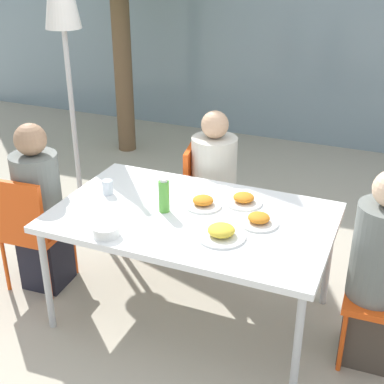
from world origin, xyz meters
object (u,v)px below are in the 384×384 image
Objects in this scene: bottle at (164,196)px; person_left at (40,212)px; salad_bowl at (106,231)px; chair_far at (204,191)px; drinking_cup at (108,187)px; person_right at (376,275)px; chair_left at (28,225)px; person_far at (214,190)px.

person_left is at bearing -177.41° from bottle.
chair_far is at bearing 84.77° from salad_bowl.
person_left is 12.63× the size of drinking_cup.
person_right is (2.17, 0.10, -0.00)m from person_left.
drinking_cup is (-0.38, -0.75, 0.29)m from chair_far.
chair_left is 0.87m from salad_bowl.
chair_far is 0.89m from drinking_cup.
person_right is 1.51m from salad_bowl.
chair_left is 9.14× the size of drinking_cup.
person_far is at bearing 39.48° from chair_left.
chair_left is at bearing -172.60° from bottle.
person_right is at bearing 1.31° from chair_left.
person_left reaches higher than salad_bowl.
person_right is at bearing 2.78° from bottle.
person_far is 1.22m from salad_bowl.
salad_bowl is (0.78, -0.26, 0.27)m from chair_left.
person_left reaches higher than chair_left.
person_far is at bearing 38.10° from person_left.
person_right is 1.53m from chair_far.
bottle is (0.91, 0.04, 0.27)m from person_left.
person_right is 1.43m from person_far.
bottle reaches higher than salad_bowl.
person_left is 5.53× the size of bottle.
person_left is 0.95m from bottle.
person_right reaches higher than chair_far.
person_left is 0.84m from salad_bowl.
person_far reaches higher than drinking_cup.
salad_bowl is (0.74, -0.35, 0.20)m from person_left.
chair_left is at bearing 2.86° from person_right.
person_far is (0.09, -0.03, 0.04)m from chair_far.
chair_far is 0.75× the size of person_far.
person_right is 1.04× the size of person_far.
person_far is (0.98, 0.92, 0.04)m from chair_left.
person_right is 5.53× the size of bottle.
chair_left is 0.62m from drinking_cup.
chair_far is at bearing 42.07° from person_left.
person_right is at bearing -0.78° from person_left.
person_far reaches higher than bottle.
drinking_cup is at bearing -43.97° from person_far.
chair_far is 9.14× the size of drinking_cup.
person_left is 1.22m from chair_far.
person_far is 5.33× the size of bottle.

